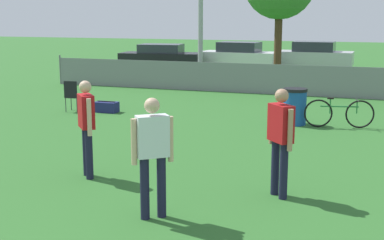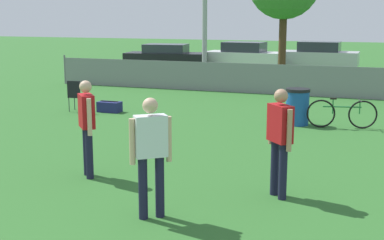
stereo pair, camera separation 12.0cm
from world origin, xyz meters
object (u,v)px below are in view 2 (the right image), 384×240
bicycle_sideline (342,114)px  parked_car_white (244,56)px  player_defender_red (87,121)px  trash_bin (297,107)px  parked_car_dark (166,56)px  player_thrower_red (280,135)px  folding_chair_sideline (76,94)px  player_receiver_white (151,148)px  gear_bag_sideline (110,107)px  parked_car_silver (319,55)px

bicycle_sideline → parked_car_white: 16.09m
player_defender_red → trash_bin: bearing=113.9°
parked_car_dark → player_thrower_red: bearing=-69.6°
parked_car_white → folding_chair_sideline: bearing=-91.0°
player_receiver_white → trash_bin: bearing=44.5°
player_defender_red → player_thrower_red: 3.40m
trash_bin → player_thrower_red: bearing=-83.2°
gear_bag_sideline → parked_car_white: bearing=89.4°
player_thrower_red → parked_car_silver: bearing=142.6°
trash_bin → gear_bag_sideline: (-5.57, -0.07, -0.33)m
parked_car_white → player_defender_red: bearing=-79.2°
trash_bin → player_receiver_white: bearing=-96.2°
bicycle_sideline → parked_car_white: parked_car_white is taller
parked_car_white → player_receiver_white: bearing=-74.9°
player_receiver_white → player_thrower_red: same height
gear_bag_sideline → player_defender_red: bearing=-64.0°
trash_bin → player_defender_red: bearing=-114.2°
parked_car_dark → parked_car_white: bearing=15.1°
folding_chair_sideline → parked_car_white: parked_car_white is taller
player_thrower_red → gear_bag_sideline: (-6.27, 5.80, -0.86)m
player_defender_red → parked_car_silver: (1.14, 22.06, -0.32)m
player_receiver_white → player_defender_red: bearing=104.1°
bicycle_sideline → gear_bag_sideline: size_ratio=2.53×
gear_bag_sideline → trash_bin: bearing=0.7°
player_receiver_white → parked_car_dark: bearing=73.5°
player_thrower_red → trash_bin: 5.94m
bicycle_sideline → parked_car_silver: size_ratio=0.41×
trash_bin → parked_car_dark: bearing=125.8°
player_receiver_white → bicycle_sideline: bearing=35.9°
bicycle_sideline → gear_bag_sideline: 6.72m
player_receiver_white → parked_car_dark: player_receiver_white is taller
folding_chair_sideline → bicycle_sideline: folding_chair_sideline is taller
player_thrower_red → parked_car_white: (-6.11, 20.51, -0.34)m
parked_car_dark → folding_chair_sideline: bearing=-85.8°
parked_car_dark → parked_car_white: (3.95, 1.66, 0.02)m
trash_bin → parked_car_white: bearing=110.3°
parked_car_silver → folding_chair_sideline: bearing=-106.6°
parked_car_white → parked_car_silver: bearing=23.7°
player_receiver_white → folding_chair_sideline: 9.08m
player_thrower_red → bicycle_sideline: 5.87m
gear_bag_sideline → parked_car_silver: parked_car_silver is taller
player_receiver_white → player_thrower_red: bearing=5.9°
player_receiver_white → player_thrower_red: 2.14m
player_defender_red → gear_bag_sideline: bearing=164.1°
player_thrower_red → parked_car_silver: size_ratio=0.41×
player_receiver_white → player_defender_red: size_ratio=1.00×
gear_bag_sideline → folding_chair_sideline: bearing=-163.2°
trash_bin → gear_bag_sideline: 5.58m
folding_chair_sideline → trash_bin: (6.55, 0.37, -0.05)m
gear_bag_sideline → parked_car_dark: bearing=106.2°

